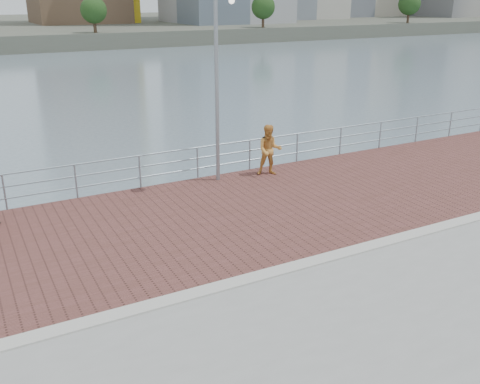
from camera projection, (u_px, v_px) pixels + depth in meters
name	position (u px, v px, depth m)	size (l,w,h in m)	color
water	(279.00, 344.00, 12.98)	(400.00, 400.00, 0.00)	slate
brick_lane	(214.00, 217.00, 15.26)	(40.00, 6.80, 0.02)	brown
curb	(281.00, 270.00, 12.28)	(40.00, 0.40, 0.06)	#B7B5AD
guardrail	(169.00, 163.00, 17.83)	(39.06, 0.06, 1.13)	#8C9EA8
street_lamp	(223.00, 42.00, 16.36)	(0.47, 1.38, 6.50)	gray
bystander	(270.00, 150.00, 18.56)	(0.87, 0.67, 1.78)	gold
shoreline_trees	(36.00, 9.00, 77.44)	(144.43, 4.67, 6.22)	#473323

